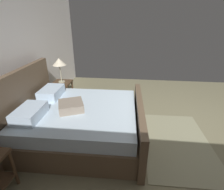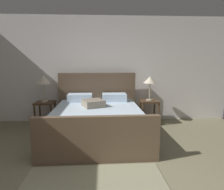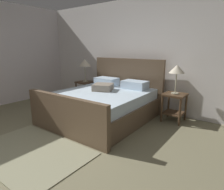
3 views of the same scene
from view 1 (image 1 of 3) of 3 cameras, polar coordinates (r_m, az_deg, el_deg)
The scene contains 6 objects.
ground_plane at distance 3.71m, azimuth 25.72°, elevation -12.18°, with size 6.30×6.68×0.02m, color #767053.
wall_back at distance 3.58m, azimuth -30.71°, elevation 9.69°, with size 6.42×0.12×2.69m, color white.
bed at distance 3.19m, azimuth -11.16°, elevation -8.36°, with size 1.96×2.20×1.28m.
nightstand_right at distance 4.49m, azimuth -16.30°, elevation 1.87°, with size 0.44×0.44×0.60m.
table_lamp_right at distance 4.28m, azimuth -17.41°, elevation 10.47°, with size 0.32×0.32×0.60m.
area_rug at distance 3.39m, azimuth 20.76°, elevation -14.68°, with size 1.83×1.18×0.01m, color gray.
Camera 1 is at (-2.80, 1.28, 2.06)m, focal length 27.07 mm.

